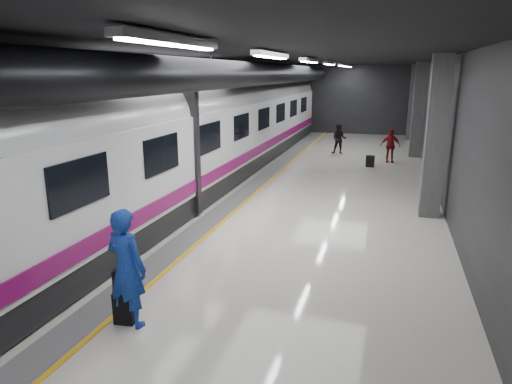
% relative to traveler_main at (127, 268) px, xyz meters
% --- Properties ---
extents(ground, '(40.00, 40.00, 0.00)m').
position_rel_traveler_main_xyz_m(ground, '(0.55, 5.65, -0.99)').
color(ground, silver).
rests_on(ground, ground).
extents(platform_hall, '(10.02, 40.02, 4.51)m').
position_rel_traveler_main_xyz_m(platform_hall, '(0.26, 6.61, 2.55)').
color(platform_hall, black).
rests_on(platform_hall, ground).
extents(train, '(3.05, 38.00, 4.05)m').
position_rel_traveler_main_xyz_m(train, '(-2.70, 5.65, 1.08)').
color(train, black).
rests_on(train, ground).
extents(traveler_main, '(0.80, 0.61, 1.98)m').
position_rel_traveler_main_xyz_m(traveler_main, '(0.00, 0.00, 0.00)').
color(traveler_main, '#1849B6').
rests_on(traveler_main, ground).
extents(suitcase_main, '(0.35, 0.24, 0.54)m').
position_rel_traveler_main_xyz_m(suitcase_main, '(-0.10, 0.00, -0.72)').
color(suitcase_main, black).
rests_on(suitcase_main, ground).
extents(shoulder_bag, '(0.33, 0.24, 0.39)m').
position_rel_traveler_main_xyz_m(shoulder_bag, '(-0.12, 0.04, -0.25)').
color(shoulder_bag, black).
rests_on(shoulder_bag, suitcase_main).
extents(traveler_far_a, '(0.76, 0.60, 1.51)m').
position_rel_traveler_main_xyz_m(traveler_far_a, '(1.42, 17.37, -0.23)').
color(traveler_far_a, black).
rests_on(traveler_far_a, ground).
extents(traveler_far_b, '(0.94, 0.48, 1.53)m').
position_rel_traveler_main_xyz_m(traveler_far_b, '(3.92, 15.76, -0.22)').
color(traveler_far_b, maroon).
rests_on(traveler_far_b, ground).
extents(suitcase_far, '(0.37, 0.27, 0.51)m').
position_rel_traveler_main_xyz_m(suitcase_far, '(3.12, 14.38, -0.74)').
color(suitcase_far, black).
rests_on(suitcase_far, ground).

